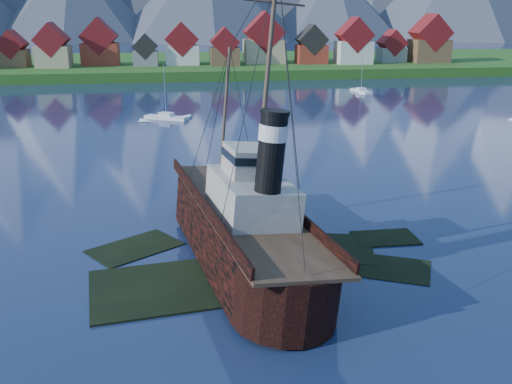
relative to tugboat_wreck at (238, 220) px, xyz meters
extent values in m
plane|color=#182444|center=(-0.41, -3.46, -3.24)|extent=(1400.00, 1400.00, 0.00)
cube|color=black|center=(-3.41, -5.46, -3.56)|extent=(19.08, 11.42, 1.00)
cube|color=black|center=(5.59, 0.54, -3.62)|extent=(15.15, 9.76, 1.00)
cube|color=black|center=(1.59, 5.54, -3.52)|extent=(11.45, 9.06, 1.00)
cube|color=black|center=(11.59, -4.46, -3.66)|extent=(10.27, 8.34, 1.00)
cube|color=black|center=(-9.41, 2.54, -3.64)|extent=(9.42, 8.68, 1.00)
cube|color=black|center=(14.59, 1.54, -3.59)|extent=(6.00, 4.00, 1.00)
cube|color=#1B4F16|center=(-0.41, 166.54, -3.24)|extent=(600.00, 80.00, 3.20)
cube|color=#3F3D38|center=(-0.41, 128.54, -3.24)|extent=(600.00, 2.50, 2.00)
cube|color=brown|center=(-56.41, 149.54, 2.51)|extent=(9.00, 8.00, 5.50)
cube|color=maroon|center=(-56.41, 149.54, 6.88)|extent=(9.16, 8.16, 9.16)
cube|color=tan|center=(-43.41, 146.54, 3.16)|extent=(10.50, 9.00, 6.80)
cube|color=maroon|center=(-43.41, 146.54, 8.45)|extent=(10.69, 9.18, 10.69)
cube|color=maroon|center=(-29.41, 152.54, 3.36)|extent=(12.00, 8.50, 7.20)
cube|color=maroon|center=(-29.41, 152.54, 9.12)|extent=(12.22, 8.67, 12.22)
cube|color=slate|center=(-14.41, 147.54, 2.16)|extent=(8.00, 7.00, 4.80)
cube|color=black|center=(-14.41, 147.54, 6.00)|extent=(8.15, 7.14, 8.15)
cube|color=beige|center=(-2.41, 150.54, 2.96)|extent=(11.00, 9.50, 6.40)
cube|color=maroon|center=(-2.41, 150.54, 8.14)|extent=(11.20, 9.69, 11.20)
cube|color=brown|center=(11.59, 146.54, 2.66)|extent=(9.50, 8.00, 5.80)
cube|color=maroon|center=(11.59, 146.54, 7.27)|extent=(9.67, 8.16, 9.67)
cube|color=tan|center=(25.59, 151.54, 3.76)|extent=(13.50, 10.00, 8.00)
cube|color=maroon|center=(25.59, 151.54, 10.19)|extent=(13.75, 10.20, 13.75)
cube|color=maroon|center=(41.59, 148.54, 2.86)|extent=(10.00, 8.50, 6.20)
cube|color=black|center=(41.59, 148.54, 7.76)|extent=(10.18, 8.67, 10.18)
cube|color=beige|center=(55.59, 145.54, 3.51)|extent=(11.50, 9.00, 7.50)
cube|color=maroon|center=(55.59, 145.54, 9.33)|extent=(11.71, 9.18, 11.71)
cube|color=slate|center=(70.59, 149.54, 2.26)|extent=(9.00, 7.50, 5.00)
cube|color=maroon|center=(70.59, 149.54, 6.38)|extent=(9.16, 7.65, 9.16)
cube|color=brown|center=(83.59, 147.54, 3.66)|extent=(12.50, 10.00, 7.80)
cube|color=maroon|center=(83.59, 147.54, 9.81)|extent=(12.73, 10.20, 12.73)
cone|color=#2D333D|center=(109.59, 369.54, 19.76)|extent=(110.00, 110.00, 50.00)
cube|color=black|center=(0.00, -1.63, -0.82)|extent=(7.59, 21.87, 4.56)
cone|color=black|center=(0.00, 12.56, -0.82)|extent=(7.59, 7.59, 7.59)
cylinder|color=black|center=(0.00, -12.56, -0.82)|extent=(7.59, 7.59, 4.56)
cube|color=#4C3826|center=(0.00, -1.63, 1.57)|extent=(7.44, 28.86, 0.27)
cube|color=black|center=(-3.65, -1.63, 2.06)|extent=(0.22, 27.95, 0.98)
cube|color=black|center=(3.65, -1.63, 2.06)|extent=(0.22, 27.95, 0.98)
cube|color=#ADA89E|center=(0.00, -3.26, 3.20)|extent=(5.64, 9.22, 3.25)
cube|color=#ADA89E|center=(0.00, -2.17, 6.02)|extent=(3.91, 4.34, 2.39)
cylinder|color=black|center=(0.00, -6.84, 7.86)|extent=(2.06, 2.06, 6.08)
cylinder|color=silver|center=(0.00, -6.84, 9.38)|extent=(2.17, 2.17, 1.19)
cylinder|color=#473828|center=(0.00, 7.05, 8.19)|extent=(0.30, 0.30, 13.02)
cylinder|color=#473828|center=(0.00, -4.34, 14.26)|extent=(0.35, 0.35, 14.10)
cube|color=white|center=(-7.16, 67.03, -3.15)|extent=(8.92, 5.94, 1.18)
cube|color=white|center=(-7.16, 67.03, -2.21)|extent=(3.09, 2.85, 0.69)
cylinder|color=gray|center=(-7.16, 67.03, 2.57)|extent=(0.14, 0.14, 10.25)
cube|color=white|center=(43.32, 98.16, -3.16)|extent=(3.47, 9.19, 1.08)
cube|color=white|center=(43.32, 98.16, -2.30)|extent=(2.30, 2.76, 0.63)
cylinder|color=gray|center=(43.32, 98.16, 2.05)|extent=(0.13, 0.13, 9.33)
camera|label=1|loc=(-4.99, -47.51, 18.17)|focal=40.00mm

